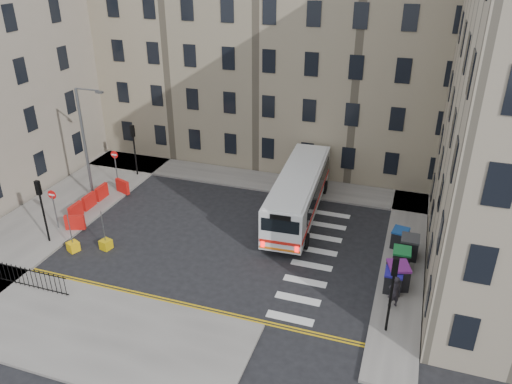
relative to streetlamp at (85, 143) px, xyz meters
The scene contains 23 objects.
ground 13.85m from the streetlamp, ahead, with size 120.00×120.00×0.00m, color black.
pavement_north 10.52m from the streetlamp, 43.32° to the left, with size 36.00×3.20×0.15m, color slate.
pavement_east 22.50m from the streetlamp, ahead, with size 2.40×26.00×0.15m, color slate.
pavement_west 4.49m from the streetlamp, 135.00° to the right, with size 6.00×22.00×0.15m, color slate.
pavement_sw 14.08m from the streetlamp, 63.43° to the right, with size 20.00×6.00×0.15m, color slate.
terrace_north 15.38m from the streetlamp, 66.04° to the left, with size 38.30×10.80×17.20m.
traffic_light_east 22.91m from the streetlamp, 19.15° to the right, with size 0.28×0.22×4.10m.
traffic_light_nw 4.84m from the streetlamp, 77.47° to the left, with size 0.28×0.22×4.10m.
traffic_light_sw 6.26m from the streetlamp, 80.54° to the right, with size 0.28×0.22×4.10m.
streetlamp is the anchor object (origin of this frame).
no_entry_north 3.41m from the streetlamp, 78.69° to the left, with size 0.60×0.08×3.00m.
no_entry_south 5.06m from the streetlamp, 83.66° to the right, with size 0.60×0.08×3.00m.
roadworks_barriers 4.15m from the streetlamp, 52.28° to the right, with size 1.66×6.26×1.00m.
iron_railings 10.95m from the streetlamp, 80.26° to the right, with size 7.80×0.04×1.20m.
bus 15.16m from the streetlamp, ahead, with size 3.30×11.37×3.05m.
wheelie_bin_a 22.30m from the streetlamp, 11.13° to the right, with size 0.94×1.08×1.19m.
wheelie_bin_b 22.39m from the streetlamp, 10.01° to the right, with size 1.41×1.51×1.37m.
wheelie_bin_c 22.24m from the streetlamp, ahead, with size 1.00×1.14×1.24m.
wheelie_bin_d 22.51m from the streetlamp, ahead, with size 1.04×1.19×1.31m.
wheelie_bin_e 21.92m from the streetlamp, ahead, with size 1.08×1.19×1.16m.
pedestrian 22.67m from the streetlamp, 14.42° to the right, with size 0.66×0.43×1.80m, color black.
bollard_yellow 8.06m from the streetlamp, 64.51° to the right, with size 0.60×0.60×0.60m, color #E8AF0C.
bollard_chevron 8.27m from the streetlamp, 49.07° to the right, with size 0.60×0.60×0.60m, color #C59E0B.
Camera 1 is at (8.58, -24.87, 16.68)m, focal length 35.00 mm.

